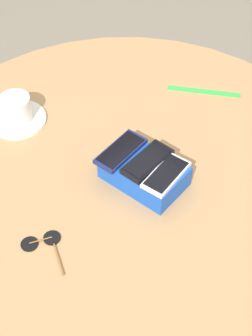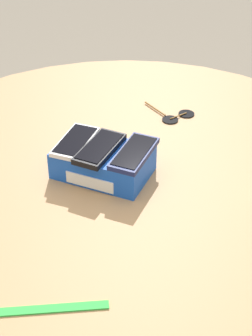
{
  "view_description": "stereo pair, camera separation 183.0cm",
  "coord_description": "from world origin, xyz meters",
  "px_view_note": "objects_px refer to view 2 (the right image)",
  "views": [
    {
      "loc": [
        -0.68,
        0.58,
        1.75
      ],
      "look_at": [
        0.0,
        0.0,
        0.77
      ],
      "focal_mm": 60.0,
      "sensor_mm": 36.0,
      "label": 1
    },
    {
      "loc": [
        0.51,
        -0.77,
        1.42
      ],
      "look_at": [
        0.0,
        0.0,
        0.77
      ],
      "focal_mm": 60.0,
      "sensor_mm": 36.0,
      "label": 2
    }
  ],
  "objects_px": {
    "round_table": "(126,211)",
    "phone_navy": "(134,154)",
    "phone_black": "(100,148)",
    "lanyard_strap": "(44,309)",
    "phone_box": "(103,162)",
    "phone_white": "(75,142)",
    "sunglasses": "(175,116)"
  },
  "relations": [
    {
      "from": "round_table",
      "to": "phone_box",
      "type": "relative_size",
      "value": 5.52
    },
    {
      "from": "phone_white",
      "to": "phone_navy",
      "type": "height_order",
      "value": "phone_navy"
    },
    {
      "from": "phone_white",
      "to": "lanyard_strap",
      "type": "height_order",
      "value": "phone_white"
    },
    {
      "from": "phone_black",
      "to": "sunglasses",
      "type": "bearing_deg",
      "value": 88.1
    },
    {
      "from": "lanyard_strap",
      "to": "sunglasses",
      "type": "relative_size",
      "value": 1.53
    },
    {
      "from": "phone_navy",
      "to": "sunglasses",
      "type": "height_order",
      "value": "phone_navy"
    },
    {
      "from": "phone_box",
      "to": "lanyard_strap",
      "type": "bearing_deg",
      "value": -68.65
    },
    {
      "from": "phone_box",
      "to": "phone_white",
      "type": "height_order",
      "value": "phone_white"
    },
    {
      "from": "phone_black",
      "to": "lanyard_strap",
      "type": "xyz_separation_m",
      "value": [
        0.14,
        -0.34,
        -0.06
      ]
    },
    {
      "from": "round_table",
      "to": "phone_navy",
      "type": "xyz_separation_m",
      "value": [
        0.02,
        -0.0,
        0.16
      ]
    },
    {
      "from": "round_table",
      "to": "lanyard_strap",
      "type": "height_order",
      "value": "lanyard_strap"
    },
    {
      "from": "round_table",
      "to": "phone_navy",
      "type": "distance_m",
      "value": 0.16
    },
    {
      "from": "round_table",
      "to": "sunglasses",
      "type": "xyz_separation_m",
      "value": [
        -0.04,
        0.27,
        0.09
      ]
    },
    {
      "from": "round_table",
      "to": "phone_box",
      "type": "height_order",
      "value": "phone_box"
    },
    {
      "from": "phone_white",
      "to": "phone_box",
      "type": "bearing_deg",
      "value": 10.85
    },
    {
      "from": "phone_white",
      "to": "sunglasses",
      "type": "bearing_deg",
      "value": 77.35
    },
    {
      "from": "round_table",
      "to": "phone_white",
      "type": "relative_size",
      "value": 8.42
    },
    {
      "from": "phone_black",
      "to": "lanyard_strap",
      "type": "distance_m",
      "value": 0.37
    },
    {
      "from": "sunglasses",
      "to": "lanyard_strap",
      "type": "bearing_deg",
      "value": -78.63
    },
    {
      "from": "phone_box",
      "to": "phone_navy",
      "type": "xyz_separation_m",
      "value": [
        0.06,
        0.02,
        0.03
      ]
    },
    {
      "from": "phone_white",
      "to": "phone_navy",
      "type": "bearing_deg",
      "value": 12.88
    },
    {
      "from": "round_table",
      "to": "phone_white",
      "type": "xyz_separation_m",
      "value": [
        -0.1,
        -0.03,
        0.15
      ]
    },
    {
      "from": "round_table",
      "to": "lanyard_strap",
      "type": "bearing_deg",
      "value": -76.03
    },
    {
      "from": "phone_white",
      "to": "lanyard_strap",
      "type": "relative_size",
      "value": 0.67
    },
    {
      "from": "round_table",
      "to": "sunglasses",
      "type": "distance_m",
      "value": 0.29
    },
    {
      "from": "phone_box",
      "to": "phone_white",
      "type": "xyz_separation_m",
      "value": [
        -0.06,
        -0.01,
        0.03
      ]
    },
    {
      "from": "phone_box",
      "to": "sunglasses",
      "type": "height_order",
      "value": "phone_box"
    },
    {
      "from": "phone_white",
      "to": "lanyard_strap",
      "type": "bearing_deg",
      "value": -59.71
    },
    {
      "from": "phone_white",
      "to": "phone_black",
      "type": "distance_m",
      "value": 0.06
    },
    {
      "from": "sunglasses",
      "to": "phone_navy",
      "type": "bearing_deg",
      "value": -78.26
    },
    {
      "from": "lanyard_strap",
      "to": "sunglasses",
      "type": "height_order",
      "value": "sunglasses"
    },
    {
      "from": "phone_navy",
      "to": "sunglasses",
      "type": "distance_m",
      "value": 0.28
    }
  ]
}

